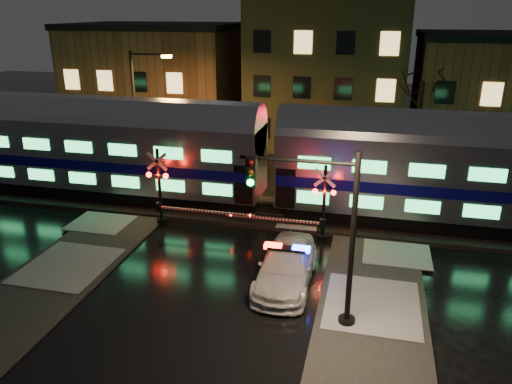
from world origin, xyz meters
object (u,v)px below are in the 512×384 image
at_px(crossing_signal_right, 316,211).
at_px(crossing_signal_left, 166,195).
at_px(streetlight, 139,108).
at_px(traffic_light, 322,236).
at_px(police_car, 287,266).

distance_m(crossing_signal_right, crossing_signal_left, 7.70).
height_order(crossing_signal_right, crossing_signal_left, crossing_signal_left).
xyz_separation_m(crossing_signal_right, streetlight, (-12.20, 6.70, 3.18)).
relative_size(crossing_signal_right, streetlight, 0.66).
height_order(crossing_signal_right, traffic_light, traffic_light).
bearing_deg(traffic_light, crossing_signal_left, 133.56).
height_order(police_car, streetlight, streetlight).
relative_size(crossing_signal_right, traffic_light, 0.84).
height_order(crossing_signal_left, streetlight, streetlight).
bearing_deg(police_car, streetlight, 136.06).
distance_m(crossing_signal_left, streetlight, 8.63).
bearing_deg(streetlight, traffic_light, -45.52).
bearing_deg(police_car, traffic_light, -57.20).
bearing_deg(police_car, crossing_signal_right, 81.10).
bearing_deg(traffic_light, crossing_signal_right, 89.63).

